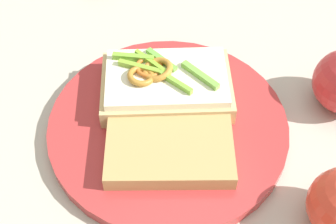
{
  "coord_description": "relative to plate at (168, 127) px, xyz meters",
  "views": [
    {
      "loc": [
        0.18,
        0.31,
        0.47
      ],
      "look_at": [
        0.0,
        0.0,
        0.04
      ],
      "focal_mm": 51.78,
      "sensor_mm": 36.0,
      "label": 1
    }
  ],
  "objects": [
    {
      "name": "sandwich",
      "position": [
        -0.02,
        -0.04,
        0.03
      ],
      "size": [
        0.19,
        0.17,
        0.05
      ],
      "rotation": [
        0.0,
        0.0,
        2.64
      ],
      "color": "tan",
      "rests_on": "plate"
    },
    {
      "name": "plate",
      "position": [
        0.0,
        0.0,
        0.0
      ],
      "size": [
        0.29,
        0.29,
        0.02
      ],
      "primitive_type": "cylinder",
      "color": "#B23232",
      "rests_on": "ground_plane"
    },
    {
      "name": "ground_plane",
      "position": [
        0.0,
        0.0,
        -0.01
      ],
      "size": [
        2.0,
        2.0,
        0.0
      ],
      "primitive_type": "plane",
      "color": "#B5AC9A",
      "rests_on": "ground"
    },
    {
      "name": "bread_slice_side",
      "position": [
        0.02,
        0.04,
        0.02
      ],
      "size": [
        0.17,
        0.15,
        0.02
      ],
      "primitive_type": "cube",
      "rotation": [
        0.0,
        0.0,
        2.61
      ],
      "color": "tan",
      "rests_on": "plate"
    }
  ]
}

